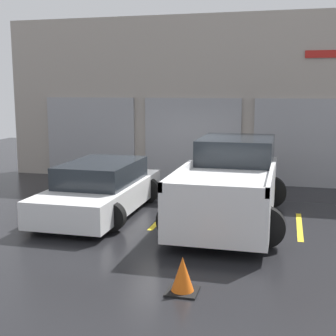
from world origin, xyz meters
name	(u,v)px	position (x,y,z in m)	size (l,w,h in m)	color
ground_plane	(177,202)	(0.00, 0.00, 0.00)	(28.00, 28.00, 0.00)	black
shophouse_building	(200,101)	(-0.01, 3.28, 2.60)	(13.30, 0.68, 5.33)	#9E9389
pickup_truck	(231,183)	(1.57, -1.24, 0.85)	(2.53, 5.11, 1.80)	white
sedan_white	(101,189)	(-1.57, -1.47, 0.59)	(2.22, 4.43, 1.26)	white
parking_stripe_far_left	(44,209)	(-3.13, -1.50, 0.00)	(0.12, 2.20, 0.01)	gold
parking_stripe_left	(163,217)	(0.00, -1.50, 0.00)	(0.12, 2.20, 0.01)	gold
parking_stripe_centre	(299,226)	(3.13, -1.50, 0.00)	(0.12, 2.20, 0.01)	gold
traffic_cone	(183,276)	(1.35, -5.45, 0.25)	(0.47, 0.47, 0.55)	black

